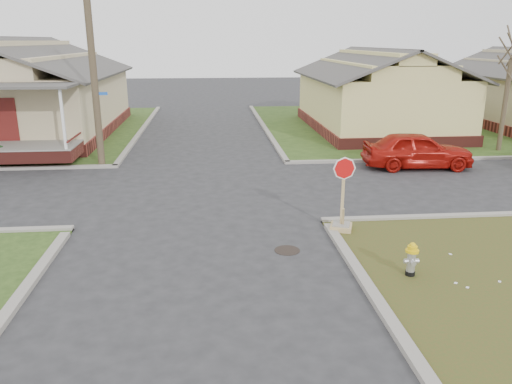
{
  "coord_description": "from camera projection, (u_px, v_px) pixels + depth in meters",
  "views": [
    {
      "loc": [
        0.36,
        -11.91,
        5.05
      ],
      "look_at": [
        1.55,
        1.0,
        1.1
      ],
      "focal_mm": 35.0,
      "sensor_mm": 36.0,
      "label": 1
    }
  ],
  "objects": [
    {
      "name": "tree_mid_right",
      "position": [
        505.0,
        106.0,
        23.11
      ],
      "size": [
        0.22,
        0.22,
        4.2
      ],
      "primitive_type": "cylinder",
      "color": "#423526",
      "rests_on": "verge_far_right"
    },
    {
      "name": "manhole",
      "position": [
        287.0,
        250.0,
        12.51
      ],
      "size": [
        0.64,
        0.64,
        0.01
      ],
      "primitive_type": "cylinder",
      "color": "black",
      "rests_on": "ground"
    },
    {
      "name": "ground",
      "position": [
        199.0,
        246.0,
        12.79
      ],
      "size": [
        120.0,
        120.0,
        0.0
      ],
      "primitive_type": "plane",
      "color": "#29292B",
      "rests_on": "ground"
    },
    {
      "name": "curbs",
      "position": [
        202.0,
        190.0,
        17.55
      ],
      "size": [
        80.0,
        40.0,
        0.12
      ],
      "primitive_type": null,
      "color": "gray",
      "rests_on": "ground"
    },
    {
      "name": "utility_pole",
      "position": [
        91.0,
        51.0,
        19.54
      ],
      "size": [
        1.8,
        0.28,
        9.0
      ],
      "color": "#423526",
      "rests_on": "ground"
    },
    {
      "name": "corner_house",
      "position": [
        18.0,
        94.0,
        27.13
      ],
      "size": [
        10.1,
        15.5,
        5.3
      ],
      "color": "maroon",
      "rests_on": "ground"
    },
    {
      "name": "side_house_yellow",
      "position": [
        377.0,
        92.0,
        28.75
      ],
      "size": [
        7.6,
        11.6,
        4.7
      ],
      "color": "maroon",
      "rests_on": "ground"
    },
    {
      "name": "stop_sign",
      "position": [
        342.0,
        214.0,
        13.63
      ],
      "size": [
        0.58,
        0.57,
        2.06
      ],
      "rotation": [
        0.0,
        0.0,
        -0.33
      ],
      "color": "tan",
      "rests_on": "ground"
    },
    {
      "name": "red_sedan",
      "position": [
        417.0,
        150.0,
        20.43
      ],
      "size": [
        4.48,
        2.02,
        1.49
      ],
      "primitive_type": "imported",
      "rotation": [
        0.0,
        0.0,
        1.51
      ],
      "color": "#A9130C",
      "rests_on": "ground"
    },
    {
      "name": "fire_hydrant",
      "position": [
        412.0,
        257.0,
        10.97
      ],
      "size": [
        0.29,
        0.29,
        0.78
      ],
      "rotation": [
        0.0,
        0.0,
        -0.05
      ],
      "color": "black",
      "rests_on": "ground"
    }
  ]
}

